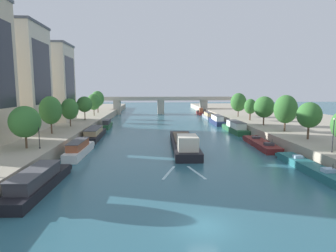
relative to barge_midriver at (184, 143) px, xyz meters
name	(u,v)px	position (x,y,z in m)	size (l,w,h in m)	color
ground_plane	(204,227)	(-1.77, -29.34, -1.05)	(400.00, 400.00, 0.00)	#2D6070
quay_left	(29,126)	(-38.38, 25.66, 0.06)	(36.00, 170.00, 2.24)	#A89E89
quay_right	(297,124)	(34.84, 25.66, 0.06)	(36.00, 170.00, 2.24)	#A89E89
barge_midriver	(184,143)	(0.00, 0.00, 0.00)	(4.95, 24.00, 3.54)	black
wake_behind_barge	(183,172)	(-1.88, -14.74, -1.04)	(5.60, 5.98, 0.03)	#A0CCD6
moored_boat_left_second	(38,181)	(-18.18, -20.33, -0.02)	(3.30, 14.07, 2.48)	black
moored_boat_left_near	(79,149)	(-17.80, -4.22, 0.03)	(2.56, 12.27, 2.58)	silver
moored_boat_left_midway	(94,134)	(-18.52, 11.99, -0.05)	(3.39, 15.84, 2.40)	black
moored_boat_left_upstream	(107,124)	(-18.19, 28.05, -0.04)	(2.10, 10.05, 2.42)	#235633
moored_boat_right_gap_after	(308,167)	(15.06, -14.96, -0.50)	(2.60, 14.75, 2.15)	#23666B
moored_boat_right_lone	(261,144)	(14.75, 0.80, -0.50)	(3.46, 14.60, 2.16)	maroon
moored_boat_right_second	(235,127)	(15.15, 18.50, 0.13)	(3.11, 14.60, 2.83)	#235633
moored_boat_right_far	(217,120)	(14.28, 34.68, 0.12)	(2.98, 13.83, 2.82)	#1E284C
moored_boat_right_end	(208,116)	(14.84, 51.37, -0.08)	(2.44, 13.37, 2.33)	gray
moored_boat_right_downstream	(200,112)	(14.54, 66.23, -0.15)	(2.20, 10.31, 2.95)	maroon
tree_left_nearest	(25,122)	(-24.27, -8.61, 5.09)	(4.43, 4.43, 6.22)	brown
tree_left_far	(51,110)	(-25.24, 4.85, 5.73)	(4.20, 4.20, 7.25)	brown
tree_left_third	(70,109)	(-24.57, 15.29, 5.20)	(3.93, 3.93, 6.44)	brown
tree_left_end_of_row	(84,104)	(-24.39, 28.99, 5.50)	(4.21, 4.21, 6.49)	brown
tree_left_past_mid	(94,102)	(-24.31, 41.32, 5.53)	(4.31, 4.31, 6.93)	brown
tree_left_by_lamp	(98,99)	(-25.10, 52.34, 6.17)	(4.61, 4.61, 7.77)	brown
tree_right_midway	(309,115)	(21.10, -3.97, 5.37)	(4.08, 4.08, 6.40)	brown
tree_right_past_mid	(286,109)	(21.31, 5.03, 5.71)	(4.60, 4.60, 7.41)	brown
tree_right_distant	(264,107)	(20.75, 14.54, 5.53)	(4.73, 4.73, 6.86)	brown
tree_right_far	(250,106)	(21.09, 24.81, 4.99)	(3.23, 3.23, 5.88)	brown
tree_right_by_lamp	(238,102)	(21.00, 35.03, 5.65)	(4.79, 4.79, 7.28)	brown
lamppost_left_bank	(39,133)	(-22.24, -8.96, 3.51)	(0.28, 0.28, 4.22)	black
lamppost_right_bank	(333,134)	(18.85, -13.93, 3.78)	(0.28, 0.28, 4.75)	black
building_left_corner	(11,77)	(-35.37, 11.53, 12.28)	(13.56, 11.83, 22.16)	beige
building_left_middle	(40,83)	(-35.37, 27.17, 11.40)	(16.29, 10.62, 20.41)	beige
bridge_far	(161,103)	(-1.77, 70.79, 3.61)	(61.22, 4.40, 7.32)	#ADA899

